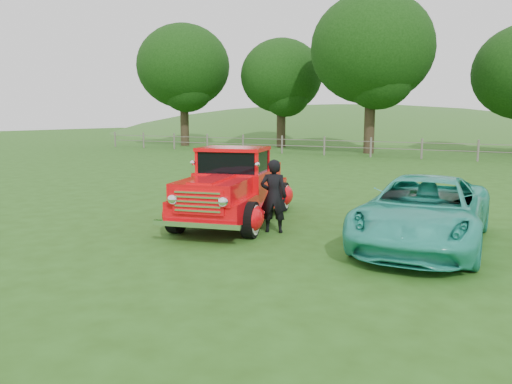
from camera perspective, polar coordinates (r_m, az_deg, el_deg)
The scene contains 9 objects.
ground at distance 10.01m, azimuth -5.73°, elevation -5.85°, with size 140.00×140.00×0.00m, color #274E14.
distant_hills at distance 68.48m, azimuth 20.63°, elevation 2.27°, with size 116.00×60.00×18.00m.
fence_line at distance 30.53m, azimuth 18.42°, elevation 4.71°, with size 48.00×0.12×1.20m.
tree_far_west at distance 42.67m, azimuth -8.30°, elevation 14.00°, with size 7.60×7.60×9.93m.
tree_mid_west at distance 40.12m, azimuth 2.93°, elevation 13.07°, with size 6.40×6.40×8.46m.
tree_near_west at distance 34.58m, azimuth 13.12°, elevation 15.64°, with size 8.00×8.00×10.42m.
red_pickup at distance 11.91m, azimuth -2.48°, elevation 0.44°, with size 3.05×5.25×1.78m.
teal_sedan at distance 10.25m, azimuth 18.63°, elevation -2.11°, with size 2.21×4.80×1.33m, color teal.
man at distance 10.75m, azimuth 2.03°, elevation -0.46°, with size 0.58×0.38×1.59m, color black.
Camera 1 is at (5.52, -7.97, 2.52)m, focal length 35.00 mm.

